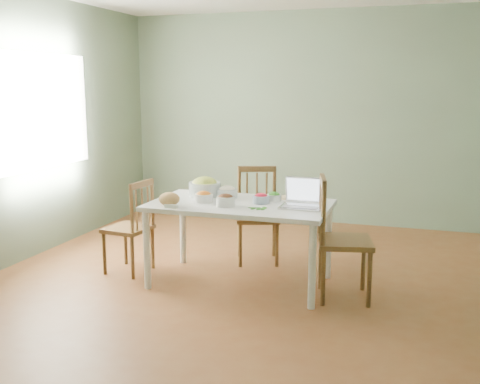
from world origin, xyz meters
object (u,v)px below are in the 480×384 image
(dining_table, at_px, (240,243))
(bowl_squash, at_px, (205,187))
(chair_right, at_px, (345,239))
(bread_boule, at_px, (169,199))
(chair_left, at_px, (128,226))
(chair_far, at_px, (258,216))
(laptop, at_px, (302,194))

(dining_table, relative_size, bowl_squash, 5.28)
(chair_right, height_order, bread_boule, chair_right)
(chair_left, height_order, bowl_squash, bowl_squash)
(chair_right, relative_size, bread_boule, 5.65)
(bowl_squash, bearing_deg, chair_far, 48.77)
(chair_left, relative_size, laptop, 2.50)
(chair_left, bearing_deg, laptop, 96.03)
(bowl_squash, xyz_separation_m, laptop, (0.98, -0.24, 0.04))
(dining_table, height_order, bread_boule, bread_boule)
(chair_right, distance_m, laptop, 0.52)
(dining_table, xyz_separation_m, laptop, (0.56, -0.03, 0.50))
(chair_left, relative_size, bread_boule, 4.92)
(dining_table, xyz_separation_m, bowl_squash, (-0.42, 0.21, 0.46))
(chair_far, xyz_separation_m, bread_boule, (-0.52, -0.96, 0.32))
(dining_table, height_order, laptop, laptop)
(chair_left, distance_m, chair_right, 2.06)
(chair_far, xyz_separation_m, chair_right, (0.97, -0.72, 0.04))
(dining_table, relative_size, chair_far, 1.66)
(dining_table, xyz_separation_m, chair_left, (-1.12, -0.03, 0.08))
(chair_right, height_order, laptop, chair_right)
(dining_table, bearing_deg, chair_right, -3.90)
(chair_left, xyz_separation_m, chair_right, (2.06, -0.04, 0.07))
(dining_table, bearing_deg, bowl_squash, 153.07)
(dining_table, distance_m, bread_boule, 0.76)
(laptop, bearing_deg, chair_right, -5.50)
(bread_boule, bearing_deg, chair_left, 154.56)
(laptop, bearing_deg, bread_boule, -165.95)
(bread_boule, bearing_deg, bowl_squash, 76.26)
(chair_far, distance_m, bread_boule, 1.14)
(chair_left, distance_m, laptop, 1.73)
(laptop, bearing_deg, chair_left, -179.74)
(dining_table, xyz_separation_m, bread_boule, (-0.55, -0.30, 0.43))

